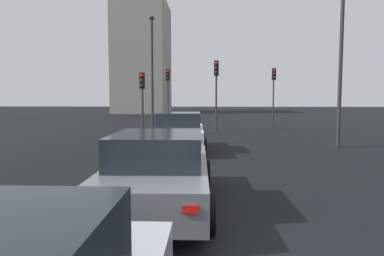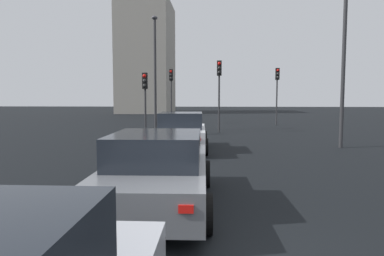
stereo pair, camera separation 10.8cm
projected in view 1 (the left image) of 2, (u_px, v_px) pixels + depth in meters
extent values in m
cube|color=silver|center=(180.00, 136.00, 14.38)|extent=(4.51, 2.05, 0.66)
cube|color=#1E232B|center=(179.00, 120.00, 14.10)|extent=(2.06, 1.73, 0.62)
cylinder|color=black|center=(202.00, 138.00, 15.76)|extent=(0.65, 0.24, 0.64)
cylinder|color=black|center=(160.00, 138.00, 15.78)|extent=(0.65, 0.24, 0.64)
cylinder|color=black|center=(204.00, 147.00, 13.02)|extent=(0.65, 0.24, 0.64)
cylinder|color=black|center=(152.00, 147.00, 13.04)|extent=(0.65, 0.24, 0.64)
cube|color=red|center=(196.00, 139.00, 12.13)|extent=(0.04, 0.20, 0.11)
cube|color=red|center=(157.00, 139.00, 12.15)|extent=(0.04, 0.20, 0.11)
cube|color=slate|center=(159.00, 177.00, 6.98)|extent=(4.75, 1.98, 0.62)
cube|color=#1E232B|center=(158.00, 148.00, 6.70)|extent=(2.16, 1.69, 0.58)
cylinder|color=black|center=(205.00, 174.00, 8.43)|extent=(0.65, 0.24, 0.64)
cylinder|color=black|center=(128.00, 173.00, 8.48)|extent=(0.65, 0.24, 0.64)
cylinder|color=black|center=(208.00, 214.00, 5.53)|extent=(0.65, 0.24, 0.64)
cylinder|color=black|center=(90.00, 213.00, 5.57)|extent=(0.65, 0.24, 0.64)
cube|color=red|center=(190.00, 209.00, 4.60)|extent=(0.04, 0.20, 0.11)
cube|color=red|center=(87.00, 208.00, 4.63)|extent=(0.04, 0.20, 0.11)
cylinder|color=#2D2D30|center=(168.00, 102.00, 28.82)|extent=(0.11, 0.11, 3.51)
cube|color=black|center=(168.00, 75.00, 28.57)|extent=(0.21, 0.28, 0.90)
sphere|color=red|center=(168.00, 71.00, 28.44)|extent=(0.20, 0.20, 0.20)
sphere|color=black|center=(168.00, 75.00, 28.47)|extent=(0.20, 0.20, 0.20)
sphere|color=black|center=(168.00, 78.00, 28.49)|extent=(0.20, 0.20, 0.20)
cylinder|color=#2D2D30|center=(216.00, 104.00, 21.70)|extent=(0.11, 0.11, 3.45)
cube|color=black|center=(216.00, 68.00, 21.46)|extent=(0.20, 0.28, 0.90)
sphere|color=red|center=(216.00, 63.00, 21.33)|extent=(0.20, 0.20, 0.20)
sphere|color=black|center=(216.00, 68.00, 21.35)|extent=(0.20, 0.20, 0.20)
sphere|color=black|center=(216.00, 73.00, 21.37)|extent=(0.20, 0.20, 0.20)
cylinder|color=#2D2D30|center=(143.00, 112.00, 19.96)|extent=(0.11, 0.11, 2.61)
cube|color=black|center=(142.00, 81.00, 19.75)|extent=(0.20, 0.28, 0.90)
sphere|color=red|center=(142.00, 76.00, 19.61)|extent=(0.20, 0.20, 0.20)
sphere|color=black|center=(142.00, 81.00, 19.64)|extent=(0.20, 0.20, 0.20)
sphere|color=black|center=(142.00, 86.00, 19.66)|extent=(0.20, 0.20, 0.20)
cylinder|color=#2D2D30|center=(273.00, 103.00, 27.60)|extent=(0.11, 0.11, 3.50)
cube|color=black|center=(274.00, 74.00, 27.36)|extent=(0.23, 0.30, 0.90)
sphere|color=red|center=(274.00, 70.00, 27.22)|extent=(0.20, 0.20, 0.20)
sphere|color=black|center=(274.00, 74.00, 27.25)|extent=(0.20, 0.20, 0.20)
sphere|color=black|center=(274.00, 77.00, 27.27)|extent=(0.20, 0.20, 0.20)
cylinder|color=#2D2D30|center=(152.00, 76.00, 22.64)|extent=(0.16, 0.16, 7.03)
ellipsoid|color=#4C4C51|center=(152.00, 18.00, 22.33)|extent=(0.56, 0.36, 0.24)
cylinder|color=#2D2D30|center=(341.00, 59.00, 14.89)|extent=(0.16, 0.16, 7.49)
cube|color=gray|center=(143.00, 58.00, 50.57)|extent=(10.81, 6.91, 15.52)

